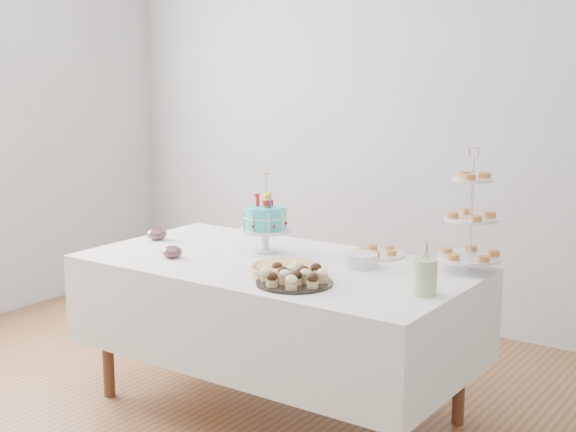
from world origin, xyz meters
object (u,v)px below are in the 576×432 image
Objects in this scene: table at (276,306)px; tiered_stand at (471,219)px; birthday_cake at (265,231)px; plate_stack at (360,260)px; jam_bowl_a at (172,252)px; pastry_plate at (378,252)px; pie at (286,270)px; jam_bowl_b at (157,234)px; utensil_pitcher at (425,276)px; cupcake_tray at (294,276)px.

tiered_stand is at bearing 24.26° from table.
birthday_cake is 1.04m from tiered_stand.
jam_bowl_a is (-0.86, -0.38, -0.00)m from plate_stack.
birthday_cake is 1.55× the size of pastry_plate.
pie is at bearing -138.81° from tiered_stand.
birthday_cake reaches higher than jam_bowl_b.
plate_stack reaches higher than table.
jam_bowl_b reaches higher than jam_bowl_a.
pastry_plate is 1.13× the size of utensil_pitcher.
jam_bowl_b is at bearing 164.82° from cupcake_tray.
jam_bowl_a is at bearing -142.57° from pastry_plate.
table is 0.37m from pie.
jam_bowl_a is 0.93× the size of jam_bowl_b.
tiered_stand reaches higher than jam_bowl_a.
tiered_stand is 0.54m from pastry_plate.
pastry_plate is 2.35× the size of jam_bowl_b.
table is at bearing -155.74° from tiered_stand.
jam_bowl_a reaches higher than table.
table is 3.26× the size of tiered_stand.
pastry_plate is at bearing 85.87° from cupcake_tray.
pastry_plate is at bearing 25.93° from birthday_cake.
tiered_stand reaches higher than plate_stack.
pie is 1.95× the size of plate_stack.
table is at bearing -40.14° from birthday_cake.
birthday_cake is 0.62m from cupcake_tray.
pie is 1.42× the size of utensil_pitcher.
pie is at bearing -119.54° from plate_stack.
cupcake_tray is 1.17m from jam_bowl_b.
pastry_plate is at bearing 98.28° from plate_stack.
utensil_pitcher reaches higher than jam_bowl_a.
birthday_cake is at bearing -152.48° from pastry_plate.
jam_bowl_b reaches higher than table.
cupcake_tray is 0.88m from tiered_stand.
tiered_stand reaches higher than birthday_cake.
table is 1.04m from tiered_stand.
utensil_pitcher is (0.84, -0.10, 0.31)m from table.
tiered_stand is at bearing 12.18° from birthday_cake.
utensil_pitcher is at bearing -28.97° from plate_stack.
cupcake_tray is 1.31× the size of pastry_plate.
plate_stack is at bearing 60.46° from pie.
pastry_plate is 1.24m from jam_bowl_b.
plate_stack is 0.94m from jam_bowl_a.
birthday_cake reaches higher than utensil_pitcher.
cupcake_tray is at bearing -101.20° from plate_stack.
cupcake_tray is at bearing -43.00° from birthday_cake.
pastry_plate is (0.35, 0.40, 0.24)m from table.
jam_bowl_b is 1.68m from utensil_pitcher.
birthday_cake reaches higher than table.
pie is at bearing -11.96° from jam_bowl_b.
pie is 1.04m from jam_bowl_b.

